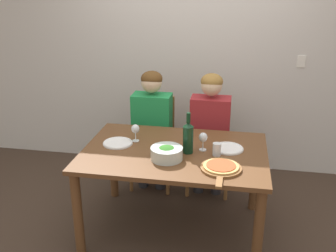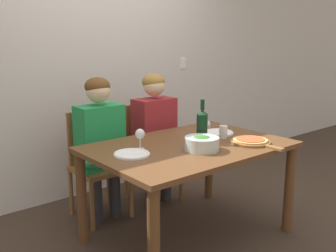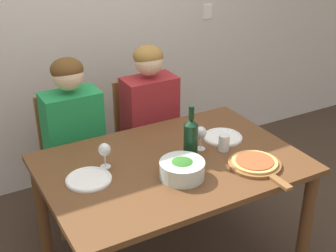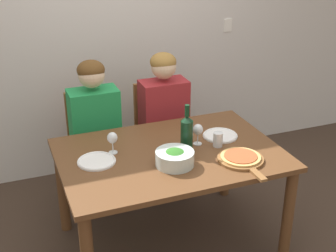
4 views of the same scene
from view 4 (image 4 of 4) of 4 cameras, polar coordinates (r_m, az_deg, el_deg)
ground_plane at (r=3.56m, az=0.21°, el=-13.98°), size 40.00×40.00×0.00m
back_wall at (r=4.15m, az=-6.66°, el=12.35°), size 10.00×0.06×2.70m
dining_table at (r=3.19m, az=0.23°, el=-4.90°), size 1.48×1.01×0.75m
chair_left at (r=3.88m, az=-9.01°, el=-2.10°), size 0.42×0.42×0.92m
chair_right at (r=4.02m, az=-0.98°, el=-0.80°), size 0.42×0.42×0.92m
person_woman at (r=3.68m, az=-8.87°, el=0.54°), size 0.47×0.51×1.22m
person_man at (r=3.83m, az=-0.43°, el=1.81°), size 0.47×0.51×1.22m
wine_bottle at (r=3.10m, az=2.30°, el=-0.86°), size 0.08×0.08×0.34m
broccoli_bowl at (r=2.97m, az=0.83°, el=-3.92°), size 0.25×0.25×0.11m
dinner_plate_left at (r=3.05m, az=-8.70°, el=-4.23°), size 0.25×0.25×0.02m
dinner_plate_right at (r=3.38m, az=6.38°, el=-1.14°), size 0.25×0.25×0.02m
pizza_on_board at (r=3.07m, az=8.91°, el=-3.96°), size 0.30×0.44×0.04m
wine_glass_left at (r=3.11m, az=-6.80°, el=-1.57°), size 0.07×0.07×0.15m
wine_glass_right at (r=3.21m, az=3.66°, el=-0.54°), size 0.07×0.07×0.15m
water_tumbler at (r=3.22m, az=6.11°, el=-1.64°), size 0.07×0.07×0.10m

